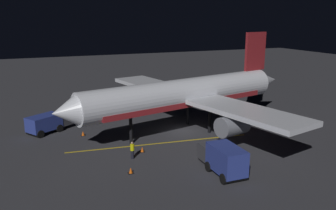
{
  "coord_description": "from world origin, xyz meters",
  "views": [
    {
      "loc": [
        -36.46,
        17.25,
        13.44
      ],
      "look_at": [
        0.0,
        2.0,
        3.5
      ],
      "focal_mm": 37.6,
      "sensor_mm": 36.0,
      "label": 1
    }
  ],
  "objects": [
    {
      "name": "ground_plane",
      "position": [
        0.0,
        0.0,
        -0.1
      ],
      "size": [
        180.0,
        180.0,
        0.2
      ],
      "primitive_type": "cube",
      "color": "#323237"
    },
    {
      "name": "baggage_truck",
      "position": [
        6.16,
        14.88,
        1.14
      ],
      "size": [
        4.79,
        5.84,
        2.17
      ],
      "color": "navy",
      "rests_on": "ground_plane"
    },
    {
      "name": "airliner",
      "position": [
        0.13,
        -0.56,
        4.49
      ],
      "size": [
        31.16,
        32.12,
        11.48
      ],
      "color": "silver",
      "rests_on": "ground_plane"
    },
    {
      "name": "traffic_cone_far",
      "position": [
        3.15,
        11.4,
        0.25
      ],
      "size": [
        0.5,
        0.5,
        0.55
      ],
      "color": "#EA590F",
      "rests_on": "ground_plane"
    },
    {
      "name": "apron_guide_stripe",
      "position": [
        -2.68,
        4.0,
        0.0
      ],
      "size": [
        2.5,
        20.15,
        0.01
      ],
      "primitive_type": "cube",
      "rotation": [
        0.0,
        0.0,
        -0.11
      ],
      "color": "gold",
      "rests_on": "ground_plane"
    },
    {
      "name": "ground_crew_worker",
      "position": [
        -5.62,
        8.11,
        0.89
      ],
      "size": [
        0.4,
        0.4,
        1.74
      ],
      "color": "black",
      "rests_on": "ground_plane"
    },
    {
      "name": "traffic_cone_near_right",
      "position": [
        -8.74,
        9.23,
        0.25
      ],
      "size": [
        0.5,
        0.5,
        0.55
      ],
      "color": "#EA590F",
      "rests_on": "ground_plane"
    },
    {
      "name": "traffic_cone_near_left",
      "position": [
        8.23,
        10.28,
        0.25
      ],
      "size": [
        0.5,
        0.5,
        0.55
      ],
      "color": "#EA590F",
      "rests_on": "ground_plane"
    },
    {
      "name": "catering_truck",
      "position": [
        -11.8,
        1.7,
        1.32
      ],
      "size": [
        5.64,
        2.39,
        2.63
      ],
      "color": "navy",
      "rests_on": "ground_plane"
    },
    {
      "name": "traffic_cone_under_wing",
      "position": [
        -4.33,
        6.67,
        0.25
      ],
      "size": [
        0.5,
        0.5,
        0.55
      ],
      "color": "#EA590F",
      "rests_on": "ground_plane"
    }
  ]
}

